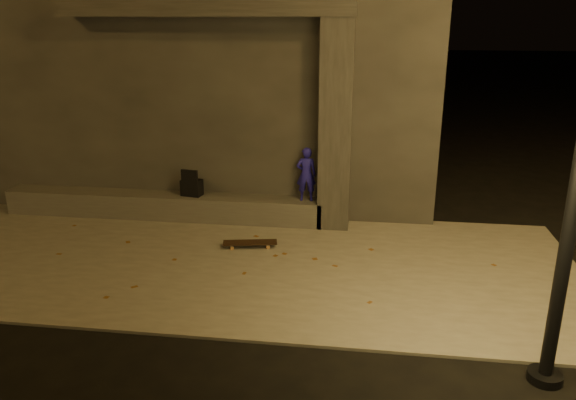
# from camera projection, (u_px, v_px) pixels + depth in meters

# --- Properties ---
(ground) EXTENTS (120.00, 120.00, 0.00)m
(ground) POSITION_uv_depth(u_px,v_px,m) (176.00, 328.00, 6.90)
(ground) COLOR black
(ground) RESTS_ON ground
(sidewalk) EXTENTS (11.00, 4.40, 0.04)m
(sidewalk) POSITION_uv_depth(u_px,v_px,m) (218.00, 260.00, 8.77)
(sidewalk) COLOR slate
(sidewalk) RESTS_ON ground
(building) EXTENTS (9.00, 5.10, 5.22)m
(building) POSITION_uv_depth(u_px,v_px,m) (221.00, 66.00, 12.32)
(building) COLOR #33302E
(building) RESTS_ON ground
(ledge) EXTENTS (6.00, 0.55, 0.45)m
(ledge) POSITION_uv_depth(u_px,v_px,m) (163.00, 205.00, 10.54)
(ledge) COLOR #514E4A
(ledge) RESTS_ON sidewalk
(column) EXTENTS (0.55, 0.55, 3.60)m
(column) POSITION_uv_depth(u_px,v_px,m) (336.00, 127.00, 9.63)
(column) COLOR #33302E
(column) RESTS_ON sidewalk
(canopy) EXTENTS (5.00, 0.70, 0.28)m
(canopy) POSITION_uv_depth(u_px,v_px,m) (207.00, 8.00, 9.35)
(canopy) COLOR #33302E
(canopy) RESTS_ON column
(skateboarder) EXTENTS (0.38, 0.28, 0.97)m
(skateboarder) POSITION_uv_depth(u_px,v_px,m) (306.00, 174.00, 9.96)
(skateboarder) COLOR #1D189F
(skateboarder) RESTS_ON ledge
(backpack) EXTENTS (0.40, 0.30, 0.51)m
(backpack) POSITION_uv_depth(u_px,v_px,m) (192.00, 186.00, 10.34)
(backpack) COLOR black
(backpack) RESTS_ON ledge
(skateboard) EXTENTS (0.91, 0.39, 0.10)m
(skateboard) POSITION_uv_depth(u_px,v_px,m) (250.00, 243.00, 9.17)
(skateboard) COLOR black
(skateboard) RESTS_ON sidewalk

